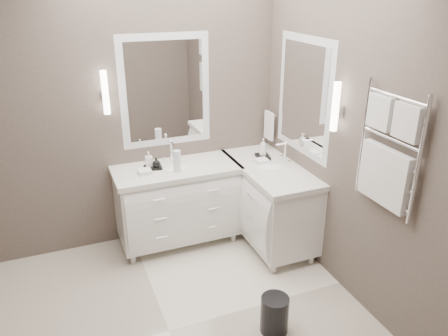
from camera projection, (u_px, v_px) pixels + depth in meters
name	position (u px, v px, depth m)	size (l,w,h in m)	color
floor	(169.00, 331.00, 3.43)	(3.20, 3.00, 0.01)	white
wall_back	(121.00, 115.00, 4.19)	(3.20, 0.01, 2.70)	#544943
wall_front	(259.00, 325.00, 1.62)	(3.20, 0.01, 2.70)	#544943
wall_right	(357.00, 143.00, 3.46)	(0.01, 3.00, 2.70)	#544943
vanity_back	(178.00, 200.00, 4.44)	(1.24, 0.59, 0.97)	white
vanity_right	(269.00, 199.00, 4.46)	(0.59, 1.24, 0.97)	white
mirror_back	(166.00, 91.00, 4.25)	(0.90, 0.02, 1.10)	white
mirror_right	(304.00, 96.00, 4.05)	(0.02, 0.90, 1.10)	white
sconce_back	(105.00, 93.00, 3.98)	(0.06, 0.06, 0.40)	white
sconce_right	(335.00, 108.00, 3.52)	(0.06, 0.06, 0.40)	white
towel_bar_corner	(269.00, 125.00, 4.68)	(0.03, 0.22, 0.30)	white
towel_ladder	(387.00, 156.00, 3.08)	(0.06, 0.58, 0.90)	white
waste_bin	(274.00, 314.00, 3.38)	(0.22, 0.22, 0.31)	black
amenity_tray_back	(153.00, 167.00, 4.26)	(0.17, 0.13, 0.03)	black
amenity_tray_right	(263.00, 157.00, 4.52)	(0.13, 0.18, 0.03)	black
water_bottle	(177.00, 161.00, 4.16)	(0.07, 0.07, 0.21)	silver
soap_bottle_a	(149.00, 159.00, 4.23)	(0.07, 0.07, 0.15)	white
soap_bottle_b	(156.00, 162.00, 4.22)	(0.08, 0.08, 0.10)	black
soap_bottle_c	(263.00, 147.00, 4.47)	(0.07, 0.07, 0.18)	white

